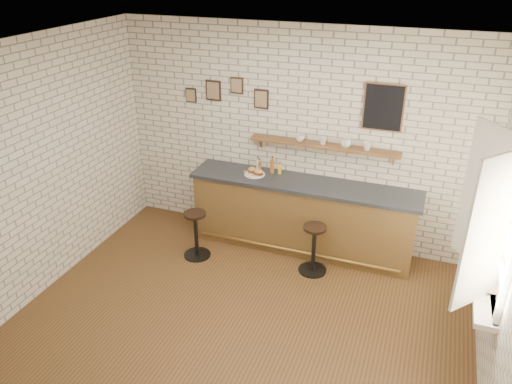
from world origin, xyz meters
TOP-DOWN VIEW (x-y plane):
  - ground at (0.00, 0.00)m, footprint 5.00×5.00m
  - bar_counter at (0.21, 1.70)m, footprint 3.10×0.65m
  - sandwich_plate at (-0.49, 1.70)m, footprint 0.28×0.28m
  - ciabatta_sandwich at (-0.48, 1.70)m, footprint 0.24×0.16m
  - potato_chips at (-0.52, 1.69)m, footprint 0.27×0.17m
  - bitters_bottle_brown at (-0.48, 1.85)m, footprint 0.06×0.06m
  - bitters_bottle_white at (-0.49, 1.85)m, footprint 0.05×0.05m
  - bitters_bottle_amber at (-0.29, 1.85)m, footprint 0.06×0.06m
  - condiment_bottle_yellow at (-0.18, 1.85)m, footprint 0.05×0.05m
  - bar_stool_left at (-1.07, 0.99)m, footprint 0.37×0.37m
  - bar_stool_right at (0.51, 1.19)m, footprint 0.39×0.39m
  - wall_shelf at (0.40, 1.90)m, footprint 2.00×0.18m
  - shelf_cup_a at (0.08, 1.90)m, footprint 0.15×0.15m
  - shelf_cup_b at (0.39, 1.90)m, footprint 0.15×0.15m
  - shelf_cup_c at (0.69, 1.90)m, footprint 0.15×0.15m
  - shelf_cup_d at (0.96, 1.90)m, footprint 0.14×0.14m
  - back_wall_decor at (0.23, 1.98)m, footprint 2.96×0.02m
  - window_sill at (2.40, 0.30)m, footprint 0.20×1.35m
  - casement_window at (2.36, 0.30)m, footprint 0.40×1.30m
  - book_lower at (2.38, 0.22)m, footprint 0.24×0.26m
  - book_upper at (2.38, 0.19)m, footprint 0.16×0.22m

SIDE VIEW (x-z plane):
  - ground at x=0.00m, z-range 0.00..0.00m
  - bar_stool_left at x=-1.07m, z-range 0.02..0.69m
  - bar_stool_right at x=0.51m, z-range 0.02..0.69m
  - bar_counter at x=0.21m, z-range 0.00..1.01m
  - window_sill at x=2.40m, z-range 0.87..0.93m
  - book_lower at x=2.38m, z-range 0.93..0.95m
  - book_upper at x=2.38m, z-range 0.95..0.97m
  - sandwich_plate at x=-0.49m, z-range 1.01..1.02m
  - potato_chips at x=-0.52m, z-range 1.02..1.03m
  - ciabatta_sandwich at x=-0.48m, z-range 1.02..1.10m
  - condiment_bottle_yellow at x=-0.18m, z-range 1.00..1.16m
  - bitters_bottle_brown at x=-0.48m, z-range 0.99..1.17m
  - bitters_bottle_white at x=-0.49m, z-range 0.99..1.19m
  - bitters_bottle_amber at x=-0.29m, z-range 0.99..1.23m
  - wall_shelf at x=0.40m, z-range 1.39..1.57m
  - shelf_cup_a at x=0.08m, z-range 1.50..1.59m
  - shelf_cup_b at x=0.39m, z-range 1.50..1.60m
  - shelf_cup_d at x=0.96m, z-range 1.50..1.60m
  - shelf_cup_c at x=0.69m, z-range 1.50..1.61m
  - casement_window at x=2.36m, z-range 0.87..2.43m
  - back_wall_decor at x=0.23m, z-range 1.77..2.33m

